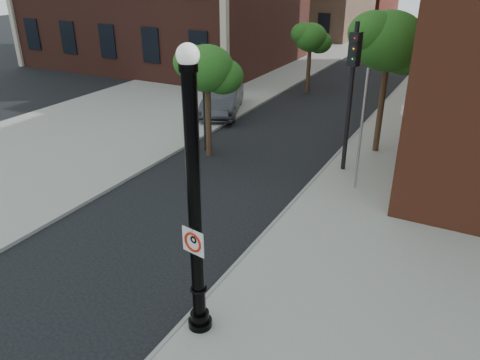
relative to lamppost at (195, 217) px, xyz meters
The scene contains 13 objects.
ground 3.81m from the lamppost, 162.07° to the left, with size 120.00×120.00×0.00m, color black.
sidewalk_right 11.69m from the lamppost, 71.79° to the left, with size 8.00×60.00×0.12m, color gray.
sidewalk_left 22.18m from the lamppost, 121.35° to the left, with size 10.00×50.00×0.12m, color gray.
curb_edge 11.14m from the lamppost, 92.12° to the left, with size 0.10×60.00×0.14m, color gray.
lamppost is the anchor object (origin of this frame).
no_parking_sign 0.48m from the lamppost, 79.60° to the right, with size 0.54×0.13×0.54m.
parked_car 16.22m from the lamppost, 118.07° to the left, with size 1.68×4.81×1.58m, color #2C2C31.
traffic_signal_left 10.81m from the lamppost, 121.11° to the left, with size 0.30×0.37×4.43m.
traffic_signal_right 9.78m from the lamppost, 88.48° to the left, with size 0.42×0.48×5.49m.
utility_pole 8.47m from the lamppost, 82.58° to the left, with size 0.09×0.09×4.26m, color #999999.
street_tree_a 10.21m from the lamppost, 119.96° to the left, with size 2.49×2.25×4.48m.
street_tree_b 21.04m from the lamppost, 104.10° to the left, with size 2.29×2.07×4.12m.
street_tree_c 12.46m from the lamppost, 85.67° to the left, with size 3.16×2.85×5.69m.
Camera 1 is at (6.89, -7.33, 7.26)m, focal length 35.00 mm.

